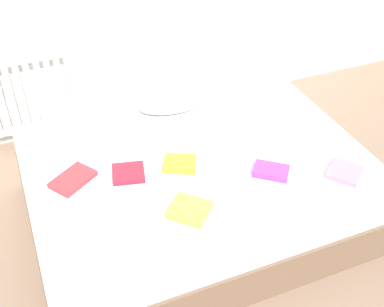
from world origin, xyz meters
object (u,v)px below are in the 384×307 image
at_px(radiator, 27,95).
at_px(textbook_purple, 271,171).
at_px(textbook_red, 73,179).
at_px(textbook_orange, 180,164).
at_px(textbook_pink, 345,172).
at_px(textbook_maroon, 128,173).
at_px(pillow, 174,101).
at_px(bed, 195,187).
at_px(textbook_lime, 190,210).

xyz_separation_m(radiator, textbook_purple, (1.17, -1.51, 0.08)).
height_order(textbook_red, textbook_orange, textbook_orange).
distance_m(textbook_pink, textbook_maroon, 1.22).
bearing_deg(textbook_orange, pillow, 98.45).
relative_size(pillow, textbook_pink, 2.72).
height_order(pillow, textbook_maroon, pillow).
distance_m(radiator, textbook_pink, 2.29).
distance_m(bed, textbook_red, 0.77).
xyz_separation_m(textbook_orange, textbook_lime, (-0.09, -0.37, -0.00)).
bearing_deg(textbook_lime, radiator, 156.05).
bearing_deg(pillow, textbook_pink, -57.67).
height_order(radiator, textbook_orange, radiator).
relative_size(radiator, textbook_pink, 3.79).
bearing_deg(pillow, radiator, 144.03).
bearing_deg(textbook_lime, textbook_purple, 56.89).
bearing_deg(radiator, textbook_purple, -52.35).
bearing_deg(pillow, textbook_red, -147.76).
relative_size(radiator, textbook_purple, 3.53).
height_order(bed, textbook_orange, textbook_orange).
distance_m(radiator, pillow, 1.12).
bearing_deg(textbook_lime, textbook_maroon, 162.05).
bearing_deg(textbook_red, textbook_orange, -44.14).
relative_size(textbook_purple, textbook_maroon, 1.09).
xyz_separation_m(textbook_pink, textbook_maroon, (-1.13, 0.46, -0.00)).
distance_m(bed, textbook_purple, 0.53).
distance_m(textbook_purple, textbook_lime, 0.56).
bearing_deg(textbook_orange, radiator, 145.57).
bearing_deg(radiator, pillow, -35.97).
height_order(bed, pillow, pillow).
xyz_separation_m(bed, textbook_red, (-0.72, 0.05, 0.27)).
distance_m(pillow, textbook_orange, 0.63).
bearing_deg(textbook_pink, textbook_lime, -130.68).
xyz_separation_m(radiator, textbook_lime, (0.62, -1.63, 0.08)).
height_order(radiator, textbook_maroon, radiator).
height_order(pillow, textbook_lime, pillow).
bearing_deg(textbook_purple, pillow, 145.90).
relative_size(textbook_red, textbook_pink, 1.31).
distance_m(radiator, textbook_red, 1.16).
height_order(pillow, textbook_purple, pillow).
xyz_separation_m(bed, textbook_maroon, (-0.42, -0.02, 0.27)).
bearing_deg(radiator, bed, -55.24).
height_order(textbook_purple, textbook_pink, textbook_purple).
height_order(textbook_purple, textbook_maroon, textbook_purple).
bearing_deg(textbook_lime, textbook_red, -177.87).
relative_size(textbook_purple, textbook_orange, 1.06).
distance_m(bed, textbook_lime, 0.55).
height_order(bed, textbook_lime, textbook_lime).
bearing_deg(textbook_maroon, textbook_red, -179.01).
distance_m(textbook_red, textbook_maroon, 0.31).
height_order(textbook_purple, textbook_orange, textbook_orange).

